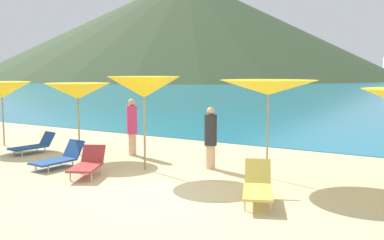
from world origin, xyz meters
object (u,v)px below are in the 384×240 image
Objects in this scene: lounge_chair_2 at (88,163)px; umbrella_3 at (268,88)px; beachgoer_0 at (211,136)px; lounge_chair_5 at (34,145)px; umbrella_2 at (144,87)px; lounge_chair_4 at (60,158)px; umbrella_0 at (2,90)px; umbrella_1 at (78,91)px; lounge_chair_3 at (258,186)px; beachgoer_1 at (132,125)px.

umbrella_3 is at bearing 2.38° from lounge_chair_2.
beachgoer_0 is at bearing 173.74° from umbrella_3.
lounge_chair_2 reaches higher than lounge_chair_5.
umbrella_3 is (3.04, 0.79, 0.02)m from umbrella_2.
beachgoer_0 reaches higher than lounge_chair_4.
lounge_chair_4 is at bearing -161.57° from umbrella_3.
umbrella_0 is 1.00× the size of umbrella_1.
beachgoer_0 is (3.54, 1.90, 0.60)m from lounge_chair_4.
lounge_chair_2 is 1.40m from lounge_chair_4.
umbrella_0 reaches higher than lounge_chair_5.
umbrella_2 reaches higher than lounge_chair_5.
beachgoer_0 is at bearing 19.74° from lounge_chair_2.
umbrella_2 is 0.96× the size of umbrella_3.
umbrella_1 is at bearing 143.19° from lounge_chair_3.
lounge_chair_3 is 1.00× the size of beachgoer_0.
umbrella_0 is 3.48m from umbrella_1.
umbrella_2 reaches higher than beachgoer_1.
umbrella_3 reaches higher than beachgoer_0.
umbrella_2 is 2.99m from lounge_chair_4.
umbrella_2 is 4.75m from lounge_chair_5.
lounge_chair_5 is (-4.36, 0.06, -1.89)m from umbrella_2.
lounge_chair_5 is at bearing 179.17° from umbrella_2.
umbrella_1 is 4.42m from beachgoer_0.
umbrella_3 reaches higher than umbrella_0.
umbrella_2 reaches higher than umbrella_1.
lounge_chair_4 is (4.20, -1.37, -1.65)m from umbrella_0.
umbrella_1 is 3.18m from lounge_chair_2.
umbrella_0 is at bearing 176.08° from umbrella_2.
beachgoer_1 is at bearing 32.21° from umbrella_1.
lounge_chair_5 is (-3.59, 1.34, -0.06)m from lounge_chair_2.
lounge_chair_2 is at bearing 159.42° from lounge_chair_3.
lounge_chair_3 reaches higher than lounge_chair_4.
umbrella_2 is 4.17m from lounge_chair_3.
lounge_chair_3 is at bearing -17.26° from umbrella_2.
lounge_chair_3 is at bearing 0.13° from lounge_chair_5.
lounge_chair_4 is (-1.36, 0.34, -0.06)m from lounge_chair_2.
beachgoer_0 is at bearing -21.13° from beachgoer_1.
umbrella_3 is at bearing 2.77° from umbrella_1.
lounge_chair_4 is at bearing -15.47° from lounge_chair_5.
beachgoer_0 is at bearing 32.74° from lounge_chair_4.
lounge_chair_5 is at bearing 148.87° from lounge_chair_3.
umbrella_0 is 7.82m from beachgoer_0.
umbrella_3 is 4.71m from lounge_chair_2.
umbrella_2 is 1.66× the size of lounge_chair_4.
umbrella_3 is (9.36, 0.36, 0.26)m from umbrella_0.
umbrella_2 is at bearing -165.46° from umbrella_3.
beachgoer_1 is (-4.53, 0.57, -1.25)m from umbrella_3.
beachgoer_0 is (2.18, 2.24, 0.54)m from lounge_chair_2.
umbrella_1 is 2.90m from umbrella_2.
umbrella_3 reaches higher than lounge_chair_3.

